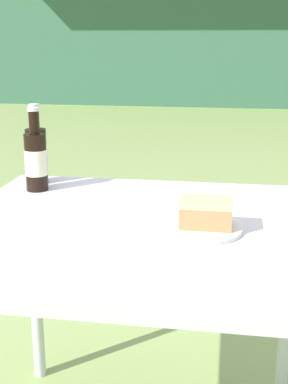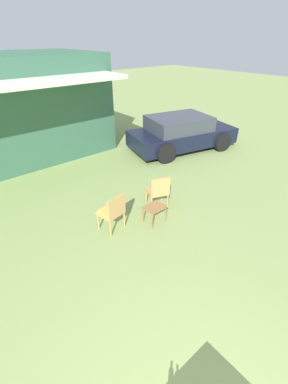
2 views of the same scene
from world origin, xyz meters
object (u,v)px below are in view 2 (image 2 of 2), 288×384
object	(u,v)px
parked_car	(181,133)
garden_side_table	(154,209)
wicker_chair_plain	(158,190)
wicker_chair_cushioned	(112,210)

from	to	relation	value
parked_car	garden_side_table	bearing A→B (deg)	-130.58
parked_car	wicker_chair_plain	world-z (taller)	parked_car
wicker_chair_cushioned	wicker_chair_plain	bearing A→B (deg)	168.78
parked_car	garden_side_table	size ratio (longest dim) A/B	8.99
garden_side_table	wicker_chair_plain	bearing A→B (deg)	39.42
parked_car	wicker_chair_plain	bearing A→B (deg)	-131.11
wicker_chair_cushioned	garden_side_table	bearing A→B (deg)	144.30
wicker_chair_cushioned	wicker_chair_plain	world-z (taller)	same
parked_car	garden_side_table	xyz separation A→B (m)	(-3.84, -2.78, -0.25)
wicker_chair_plain	garden_side_table	world-z (taller)	wicker_chair_plain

